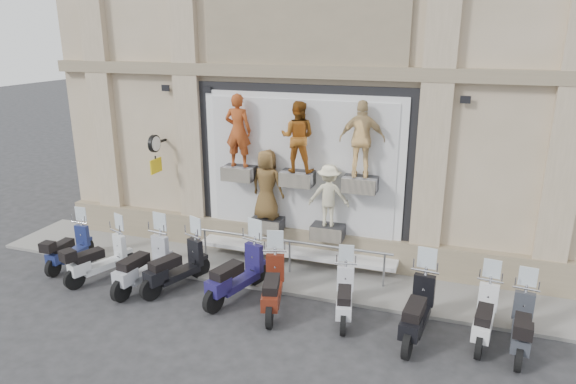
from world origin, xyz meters
name	(u,v)px	position (x,y,z in m)	size (l,w,h in m)	color
ground	(259,315)	(0.00, 0.00, 0.00)	(90.00, 90.00, 0.00)	#2A2A2C
sidewalk	(291,272)	(0.00, 2.10, 0.04)	(16.00, 2.20, 0.08)	gray
building	(343,23)	(0.00, 7.00, 6.00)	(14.00, 8.60, 12.00)	#C9B192
shop_vitrine	(301,172)	(0.05, 2.74, 2.44)	(5.60, 0.83, 4.30)	black
guard_rail	(290,258)	(0.00, 2.00, 0.47)	(5.06, 0.10, 0.93)	#9EA0A5
clock_sign_bracket	(155,149)	(-3.90, 2.47, 2.80)	(0.10, 0.80, 1.02)	black
scooter_a	(68,240)	(-5.47, 0.68, 0.70)	(0.51, 1.73, 1.41)	navy
scooter_b	(99,250)	(-4.26, 0.32, 0.75)	(0.54, 1.85, 1.51)	silver
scooter_c	(142,255)	(-3.01, 0.30, 0.82)	(0.59, 2.03, 1.65)	#A2A5AF
scooter_d	(175,257)	(-2.27, 0.49, 0.80)	(0.57, 1.96, 1.59)	black
scooter_e	(236,264)	(-0.75, 0.52, 0.84)	(0.61, 2.08, 1.69)	#1C164E
scooter_f	(273,276)	(0.19, 0.32, 0.79)	(0.57, 1.94, 1.58)	#581C0F
scooter_g	(345,287)	(1.72, 0.49, 0.70)	(0.51, 1.73, 1.41)	silver
scooter_h	(418,300)	(3.21, 0.23, 0.82)	(0.59, 2.03, 1.65)	black
scooter_i	(486,306)	(4.45, 0.57, 0.73)	(0.52, 1.80, 1.46)	white
scooter_j	(523,316)	(5.10, 0.42, 0.73)	(0.52, 1.80, 1.46)	#31353C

